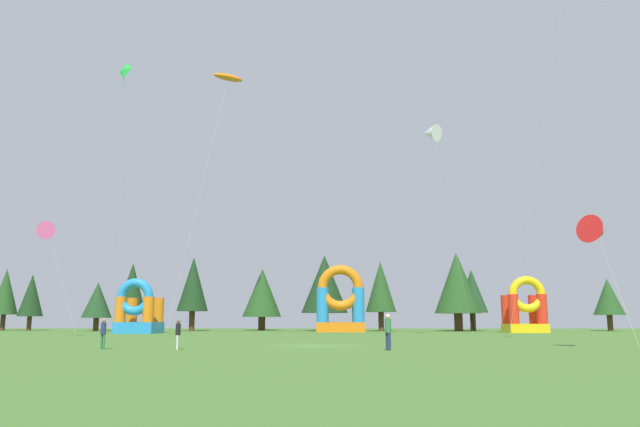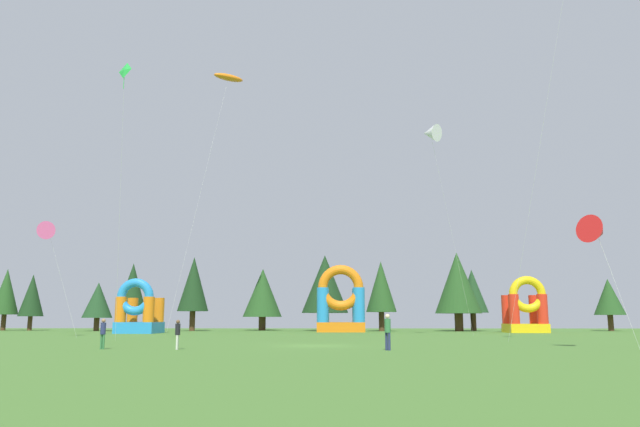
# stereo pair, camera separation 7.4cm
# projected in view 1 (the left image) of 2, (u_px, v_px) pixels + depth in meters

# --- Properties ---
(ground_plane) EXTENTS (120.00, 120.00, 0.00)m
(ground_plane) POSITION_uv_depth(u_px,v_px,m) (316.00, 346.00, 36.23)
(ground_plane) COLOR #47752D
(kite_pink_delta) EXTENTS (3.77, 1.85, 9.97)m
(kite_pink_delta) POSITION_uv_depth(u_px,v_px,m) (48.00, 230.00, 52.71)
(kite_pink_delta) COLOR #EA599E
(kite_pink_delta) RESTS_ON ground_plane
(kite_red_delta) EXTENTS (2.25, 2.55, 7.11)m
(kite_red_delta) POSITION_uv_depth(u_px,v_px,m) (596.00, 231.00, 33.10)
(kite_red_delta) COLOR red
(kite_red_delta) RESTS_ON ground_plane
(kite_white_delta) EXTENTS (5.39, 5.75, 19.49)m
(kite_white_delta) POSITION_uv_depth(u_px,v_px,m) (430.00, 133.00, 56.84)
(kite_white_delta) COLOR white
(kite_white_delta) RESTS_ON ground_plane
(kite_orange_parafoil) EXTENTS (6.36, 5.93, 28.07)m
(kite_orange_parafoil) POSITION_uv_depth(u_px,v_px,m) (228.00, 78.00, 66.64)
(kite_orange_parafoil) COLOR orange
(kite_orange_parafoil) RESTS_ON ground_plane
(kite_green_diamond) EXTENTS (2.16, 6.27, 18.60)m
(kite_green_diamond) POSITION_uv_depth(u_px,v_px,m) (124.00, 74.00, 41.41)
(kite_green_diamond) COLOR green
(kite_green_diamond) RESTS_ON ground_plane
(person_left_edge) EXTENTS (0.27, 0.27, 1.54)m
(person_left_edge) POSITION_uv_depth(u_px,v_px,m) (178.00, 332.00, 32.02)
(person_left_edge) COLOR silver
(person_left_edge) RESTS_ON ground_plane
(person_midfield) EXTENTS (0.35, 0.35, 1.60)m
(person_midfield) POSITION_uv_depth(u_px,v_px,m) (103.00, 331.00, 32.37)
(person_midfield) COLOR #33723F
(person_midfield) RESTS_ON ground_plane
(person_near_camera) EXTENTS (0.45, 0.45, 1.84)m
(person_near_camera) POSITION_uv_depth(u_px,v_px,m) (388.00, 329.00, 31.35)
(person_near_camera) COLOR navy
(person_near_camera) RESTS_ON ground_plane
(inflatable_orange_dome) EXTENTS (5.49, 4.84, 7.67)m
(inflatable_orange_dome) POSITION_uv_depth(u_px,v_px,m) (340.00, 307.00, 71.20)
(inflatable_orange_dome) COLOR orange
(inflatable_orange_dome) RESTS_ON ground_plane
(inflatable_yellow_castle) EXTENTS (4.09, 4.87, 5.73)m
(inflatable_yellow_castle) POSITION_uv_depth(u_px,v_px,m) (138.00, 315.00, 65.17)
(inflatable_yellow_castle) COLOR #268CD8
(inflatable_yellow_castle) RESTS_ON ground_plane
(inflatable_red_slide) EXTENTS (4.24, 4.04, 6.19)m
(inflatable_red_slide) POSITION_uv_depth(u_px,v_px,m) (525.00, 311.00, 68.06)
(inflatable_red_slide) COLOR yellow
(inflatable_red_slide) RESTS_ON ground_plane
(tree_row_0) EXTENTS (3.38, 3.38, 8.02)m
(tree_row_0) POSITION_uv_depth(u_px,v_px,m) (5.00, 292.00, 80.33)
(tree_row_0) COLOR #4C331E
(tree_row_0) RESTS_ON ground_plane
(tree_row_1) EXTENTS (3.17, 3.17, 7.27)m
(tree_row_1) POSITION_uv_depth(u_px,v_px,m) (31.00, 295.00, 79.93)
(tree_row_1) COLOR #4C331E
(tree_row_1) RESTS_ON ground_plane
(tree_row_2) EXTENTS (3.70, 3.70, 6.06)m
(tree_row_2) POSITION_uv_depth(u_px,v_px,m) (97.00, 300.00, 77.08)
(tree_row_2) COLOR #4C331E
(tree_row_2) RESTS_ON ground_plane
(tree_row_3) EXTENTS (3.73, 3.73, 8.68)m
(tree_row_3) POSITION_uv_depth(u_px,v_px,m) (132.00, 288.00, 79.78)
(tree_row_3) COLOR #4C331E
(tree_row_3) RESTS_ON ground_plane
(tree_row_4) EXTENTS (3.91, 3.91, 9.31)m
(tree_row_4) POSITION_uv_depth(u_px,v_px,m) (193.00, 284.00, 77.85)
(tree_row_4) COLOR #4C331E
(tree_row_4) RESTS_ON ground_plane
(tree_row_5) EXTENTS (5.14, 5.14, 8.08)m
(tree_row_5) POSITION_uv_depth(u_px,v_px,m) (262.00, 293.00, 80.92)
(tree_row_5) COLOR #4C331E
(tree_row_5) RESTS_ON ground_plane
(tree_row_6) EXTENTS (6.03, 6.03, 9.73)m
(tree_row_6) POSITION_uv_depth(u_px,v_px,m) (325.00, 284.00, 79.61)
(tree_row_6) COLOR #4C331E
(tree_row_6) RESTS_ON ground_plane
(tree_row_7) EXTENTS (3.81, 3.81, 8.66)m
(tree_row_7) POSITION_uv_depth(u_px,v_px,m) (381.00, 287.00, 76.62)
(tree_row_7) COLOR #4C331E
(tree_row_7) RESTS_ON ground_plane
(tree_row_8) EXTENTS (5.76, 5.76, 9.76)m
(tree_row_8) POSITION_uv_depth(u_px,v_px,m) (457.00, 283.00, 76.51)
(tree_row_8) COLOR #4C331E
(tree_row_8) RESTS_ON ground_plane
(tree_row_9) EXTENTS (3.88, 3.88, 7.72)m
(tree_row_9) POSITION_uv_depth(u_px,v_px,m) (472.00, 291.00, 77.86)
(tree_row_9) COLOR #4C331E
(tree_row_9) RESTS_ON ground_plane
(tree_row_10) EXTENTS (3.77, 3.77, 6.53)m
(tree_row_10) POSITION_uv_depth(u_px,v_px,m) (608.00, 297.00, 77.26)
(tree_row_10) COLOR #4C331E
(tree_row_10) RESTS_ON ground_plane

